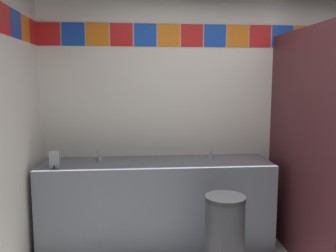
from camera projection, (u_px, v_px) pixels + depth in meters
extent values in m
cube|color=silver|center=(224.00, 108.00, 3.87)|extent=(3.92, 0.08, 2.74)
cube|color=red|center=(48.00, 34.00, 3.57)|extent=(0.23, 0.01, 0.23)
cube|color=#1947B7|center=(73.00, 34.00, 3.59)|extent=(0.23, 0.01, 0.23)
cube|color=orange|center=(97.00, 35.00, 3.61)|extent=(0.23, 0.01, 0.23)
cube|color=red|center=(121.00, 35.00, 3.63)|extent=(0.23, 0.01, 0.23)
cube|color=#1947B7|center=(145.00, 35.00, 3.65)|extent=(0.23, 0.01, 0.23)
cube|color=orange|center=(169.00, 35.00, 3.67)|extent=(0.23, 0.01, 0.23)
cube|color=red|center=(192.00, 36.00, 3.69)|extent=(0.23, 0.01, 0.23)
cube|color=#1947B7|center=(215.00, 36.00, 3.71)|extent=(0.23, 0.01, 0.23)
cube|color=orange|center=(238.00, 36.00, 3.73)|extent=(0.23, 0.01, 0.23)
cube|color=red|center=(260.00, 36.00, 3.75)|extent=(0.23, 0.01, 0.23)
cube|color=#1947B7|center=(283.00, 37.00, 3.77)|extent=(0.23, 0.01, 0.23)
cube|color=orange|center=(305.00, 37.00, 3.80)|extent=(0.23, 0.01, 0.23)
cube|color=red|center=(326.00, 37.00, 3.82)|extent=(0.23, 0.01, 0.23)
cube|color=red|center=(5.00, 19.00, 2.71)|extent=(0.01, 0.23, 0.23)
cube|color=#1947B7|center=(16.00, 24.00, 2.95)|extent=(0.01, 0.23, 0.23)
cube|color=orange|center=(25.00, 29.00, 3.20)|extent=(0.01, 0.23, 0.23)
cube|color=red|center=(33.00, 32.00, 3.44)|extent=(0.01, 0.23, 0.23)
cube|color=slate|center=(157.00, 203.00, 3.60)|extent=(2.30, 0.59, 0.86)
cube|color=slate|center=(155.00, 160.00, 3.82)|extent=(2.30, 0.03, 0.08)
cylinder|color=white|center=(99.00, 169.00, 3.47)|extent=(0.34, 0.34, 0.10)
cylinder|color=white|center=(213.00, 167.00, 3.57)|extent=(0.34, 0.34, 0.10)
cylinder|color=silver|center=(100.00, 158.00, 3.60)|extent=(0.04, 0.04, 0.05)
cylinder|color=silver|center=(99.00, 152.00, 3.54)|extent=(0.02, 0.06, 0.09)
cylinder|color=silver|center=(211.00, 156.00, 3.69)|extent=(0.04, 0.04, 0.05)
cylinder|color=silver|center=(212.00, 150.00, 3.64)|extent=(0.02, 0.06, 0.09)
cube|color=gray|center=(55.00, 160.00, 3.28)|extent=(0.09, 0.07, 0.16)
cylinder|color=black|center=(54.00, 167.00, 3.24)|extent=(0.02, 0.02, 0.03)
cube|color=#471E23|center=(299.00, 147.00, 3.23)|extent=(0.04, 1.37, 2.14)
cylinder|color=white|center=(336.00, 223.00, 3.67)|extent=(0.38, 0.38, 0.40)
cube|color=white|center=(327.00, 183.00, 3.83)|extent=(0.34, 0.17, 0.34)
cylinder|color=#333338|center=(224.00, 239.00, 2.99)|extent=(0.34, 0.34, 0.67)
cylinder|color=#262628|center=(225.00, 199.00, 2.95)|extent=(0.34, 0.34, 0.04)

